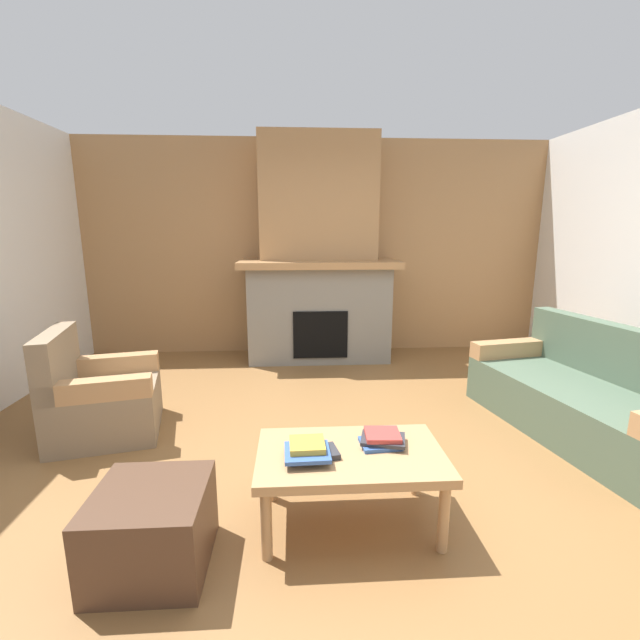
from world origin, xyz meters
TOP-DOWN VIEW (x-y plane):
  - ground at (0.00, 0.00)m, footprint 9.00×9.00m
  - wall_back_wood_panel at (0.00, 3.00)m, footprint 6.00×0.12m
  - fireplace at (0.00, 2.62)m, footprint 1.90×0.82m
  - couch at (2.00, 0.41)m, footprint 1.15×1.92m
  - armchair at (-1.84, 0.62)m, footprint 0.91×0.91m
  - coffee_table at (-0.01, -0.55)m, footprint 1.00×0.60m
  - ottoman at (-0.99, -0.80)m, footprint 0.52×0.52m
  - book_stack_near_edge at (-0.23, -0.60)m, footprint 0.29×0.24m
  - book_stack_center at (0.17, -0.49)m, footprint 0.27×0.22m

SIDE VIEW (x-z plane):
  - ground at x=0.00m, z-range 0.00..0.00m
  - ottoman at x=-0.99m, z-range 0.00..0.40m
  - couch at x=2.00m, z-range -0.14..0.71m
  - armchair at x=-1.84m, z-range -0.13..0.72m
  - coffee_table at x=-0.01m, z-range 0.16..0.59m
  - book_stack_center at x=0.17m, z-range 0.43..0.50m
  - book_stack_near_edge at x=-0.23m, z-range 0.43..0.51m
  - fireplace at x=0.00m, z-range -0.19..2.51m
  - wall_back_wood_panel at x=0.00m, z-range 0.00..2.70m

